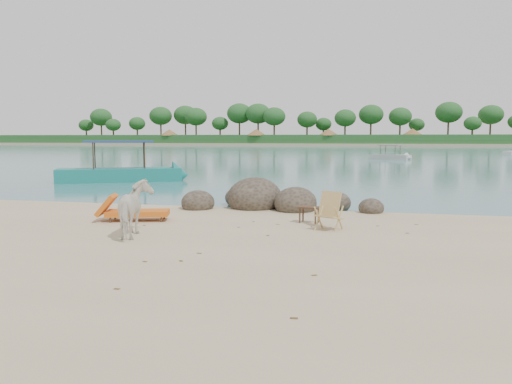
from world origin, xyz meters
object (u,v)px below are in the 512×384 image
cow (136,210)px  boat_near (119,148)px  side_table (309,216)px  lounge_chair (138,210)px  boulders (267,201)px  deck_chair (329,212)px

cow → boat_near: 15.93m
cow → side_table: size_ratio=2.83×
lounge_chair → boulders: bearing=32.2°
cow → side_table: cow is taller
boulders → deck_chair: bearing=-56.7°
deck_chair → boulders: bearing=147.2°
boat_near → side_table: bearing=-71.6°
cow → deck_chair: cow is taller
boulders → side_table: size_ratio=11.78×
lounge_chair → deck_chair: 5.19m
boat_near → cow: bearing=-87.9°
boat_near → boulders: bearing=-68.6°
boulders → lounge_chair: boulders is taller
lounge_chair → deck_chair: (5.19, -0.19, 0.15)m
lounge_chair → boat_near: bearing=103.9°
boulders → boat_near: 13.07m
side_table → boat_near: 16.06m
cow → deck_chair: bearing=-175.3°
side_table → deck_chair: deck_chair is taller
cow → lounge_chair: bearing=-82.9°
side_table → lounge_chair: bearing=-159.8°
boulders → deck_chair: boulders is taller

